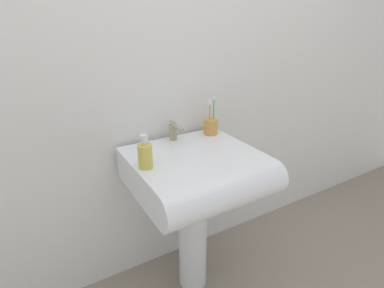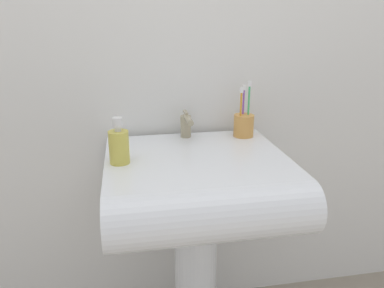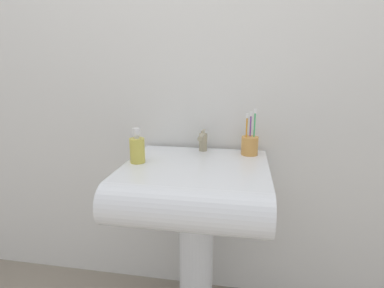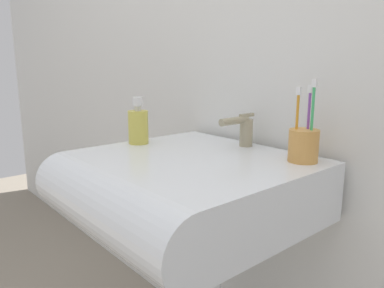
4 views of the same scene
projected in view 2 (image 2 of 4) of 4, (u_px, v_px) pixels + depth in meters
name	position (u px, v px, depth m)	size (l,w,h in m)	color
wall_back	(181.00, 31.00, 1.39)	(5.00, 0.05, 2.40)	silver
sink_pedestal	(195.00, 277.00, 1.40)	(0.15, 0.15, 0.65)	white
sink_basin	(199.00, 185.00, 1.21)	(0.59, 0.59, 0.16)	white
faucet	(185.00, 124.00, 1.40)	(0.04, 0.14, 0.10)	tan
toothbrush_cup	(244.00, 125.00, 1.43)	(0.08, 0.08, 0.21)	#D19347
soap_bottle	(119.00, 145.00, 1.16)	(0.06, 0.06, 0.15)	gold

